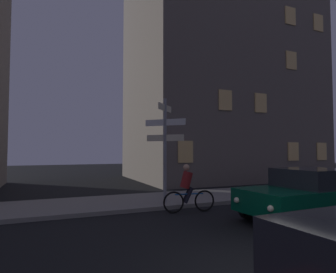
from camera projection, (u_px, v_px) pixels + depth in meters
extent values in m
cube|color=gray|center=(140.00, 201.00, 11.14)|extent=(40.00, 3.16, 0.14)
cylinder|color=gray|center=(165.00, 150.00, 10.53)|extent=(0.12, 0.12, 3.88)
cube|color=beige|center=(165.00, 108.00, 10.60)|extent=(0.87, 0.87, 0.24)
cube|color=white|center=(165.00, 122.00, 10.58)|extent=(1.16, 1.16, 0.24)
cube|color=beige|center=(165.00, 138.00, 10.55)|extent=(1.07, 1.07, 0.24)
cube|color=#05472D|center=(305.00, 199.00, 8.25)|extent=(3.92, 2.01, 0.64)
cube|color=#23282D|center=(311.00, 178.00, 8.40)|extent=(1.76, 1.79, 0.54)
cylinder|color=black|center=(301.00, 223.00, 6.84)|extent=(0.65, 0.24, 0.64)
cylinder|color=black|center=(249.00, 209.00, 8.54)|extent=(0.65, 0.24, 0.64)
cylinder|color=black|center=(307.00, 202.00, 9.61)|extent=(0.65, 0.24, 0.64)
sphere|color=#F9EFCC|center=(271.00, 209.00, 6.85)|extent=(0.16, 0.16, 0.16)
sphere|color=#F9EFCC|center=(237.00, 200.00, 8.00)|extent=(0.16, 0.16, 0.16)
torus|color=black|center=(204.00, 201.00, 9.66)|extent=(0.72, 0.15, 0.72)
torus|color=black|center=(174.00, 202.00, 9.36)|extent=(0.72, 0.15, 0.72)
cylinder|color=#1959A5|center=(189.00, 194.00, 9.52)|extent=(1.00, 0.17, 0.04)
cylinder|color=maroon|center=(186.00, 180.00, 9.52)|extent=(0.49, 0.37, 0.61)
sphere|color=tan|center=(186.00, 167.00, 9.54)|extent=(0.22, 0.22, 0.22)
cylinder|color=black|center=(187.00, 195.00, 9.59)|extent=(0.35, 0.16, 0.55)
cylinder|color=black|center=(189.00, 195.00, 9.42)|extent=(0.35, 0.16, 0.55)
cube|color=#6B6056|center=(220.00, 41.00, 22.04)|extent=(13.11, 8.87, 21.17)
cube|color=#F2C672|center=(186.00, 152.00, 15.47)|extent=(0.90, 0.06, 1.20)
cube|color=#F2C672|center=(293.00, 152.00, 18.53)|extent=(0.90, 0.06, 1.20)
cube|color=#F2C672|center=(322.00, 151.00, 19.55)|extent=(0.90, 0.06, 1.20)
cube|color=#F2C672|center=(225.00, 100.00, 16.64)|extent=(0.90, 0.06, 1.20)
cube|color=#F2C672|center=(261.00, 103.00, 17.66)|extent=(0.90, 0.06, 1.20)
cube|color=#F2C672|center=(291.00, 60.00, 18.83)|extent=(0.90, 0.06, 1.20)
cube|color=#F2C672|center=(290.00, 16.00, 18.98)|extent=(0.90, 0.06, 1.20)
cube|color=#F2C672|center=(318.00, 23.00, 20.00)|extent=(0.90, 0.06, 1.20)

